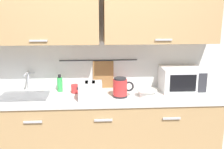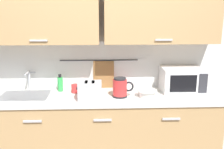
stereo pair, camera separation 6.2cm
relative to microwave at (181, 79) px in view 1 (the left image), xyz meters
The scene contains 10 objects.
counter_unit 1.09m from the microwave, behind, with size 2.53×0.64×0.90m.
back_wall_assembly 1.03m from the microwave, behind, with size 3.70×0.41×2.50m.
sink_faucet 1.74m from the microwave, behind, with size 0.09×0.17×0.22m.
microwave is the anchor object (origin of this frame).
electric_kettle 0.73m from the microwave, 166.03° to the right, with size 0.23×0.16×0.21m.
dish_soap_bottle 1.38m from the microwave, behind, with size 0.06×0.06×0.20m.
mug_near_sink 1.20m from the microwave, behind, with size 0.12×0.08×0.09m.
mixing_bowl 0.47m from the microwave, 156.38° to the right, with size 0.21×0.21×0.08m.
toaster 1.06m from the microwave, 165.88° to the right, with size 0.26×0.17×0.19m.
mug_by_kettle 0.71m from the microwave, behind, with size 0.12×0.08×0.09m.
Camera 1 is at (-0.08, -2.52, 1.82)m, focal length 43.74 mm.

